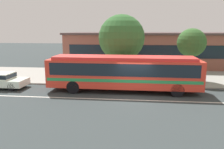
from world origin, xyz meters
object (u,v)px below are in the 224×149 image
object	(u,v)px
pedestrian_walking_along_curb	(109,71)
bus_stop_sign	(185,69)
transit_bus	(124,71)
sedan_behind_bus	(0,79)
pedestrian_waiting_near_sign	(134,72)
pedestrian_standing_by_tree	(162,74)
street_tree_mid_block	(192,43)
street_tree_near_stop	(122,38)

from	to	relation	value
pedestrian_walking_along_curb	bus_stop_sign	bearing A→B (deg)	-10.50
transit_bus	sedan_behind_bus	size ratio (longest dim) A/B	2.71
transit_bus	pedestrian_waiting_near_sign	xyz separation A→B (m)	(0.84, 2.58, -0.54)
pedestrian_standing_by_tree	street_tree_mid_block	xyz separation A→B (m)	(2.81, 2.27, 2.47)
sedan_behind_bus	street_tree_mid_block	xyz separation A→B (m)	(16.44, 4.27, 2.87)
sedan_behind_bus	street_tree_near_stop	world-z (taller)	street_tree_near_stop
pedestrian_waiting_near_sign	street_tree_mid_block	size ratio (longest dim) A/B	0.35
pedestrian_waiting_near_sign	bus_stop_sign	xyz separation A→B (m)	(4.21, -0.86, 0.53)
sedan_behind_bus	street_tree_mid_block	bearing A→B (deg)	14.57
transit_bus	pedestrian_standing_by_tree	size ratio (longest dim) A/B	6.96
bus_stop_sign	street_tree_near_stop	size ratio (longest dim) A/B	0.38
pedestrian_standing_by_tree	street_tree_mid_block	distance (m)	4.38
transit_bus	sedan_behind_bus	xyz separation A→B (m)	(-10.41, -0.06, -0.91)
pedestrian_waiting_near_sign	street_tree_near_stop	size ratio (longest dim) A/B	0.27
pedestrian_waiting_near_sign	pedestrian_walking_along_curb	size ratio (longest dim) A/B	1.01
transit_bus	street_tree_near_stop	size ratio (longest dim) A/B	1.93
pedestrian_waiting_near_sign	bus_stop_sign	distance (m)	4.33
street_tree_near_stop	street_tree_mid_block	distance (m)	6.50
transit_bus	street_tree_near_stop	xyz separation A→B (m)	(-0.45, 4.23, 2.42)
pedestrian_walking_along_curb	street_tree_near_stop	distance (m)	3.41
transit_bus	bus_stop_sign	xyz separation A→B (m)	(5.05, 1.72, -0.01)
pedestrian_walking_along_curb	pedestrian_standing_by_tree	xyz separation A→B (m)	(4.77, -1.01, 0.03)
bus_stop_sign	transit_bus	bearing A→B (deg)	-161.21
bus_stop_sign	pedestrian_walking_along_curb	bearing A→B (deg)	169.50
street_tree_mid_block	pedestrian_walking_along_curb	bearing A→B (deg)	-170.53
bus_stop_sign	street_tree_mid_block	xyz separation A→B (m)	(0.98, 2.49, 1.97)
pedestrian_waiting_near_sign	sedan_behind_bus	bearing A→B (deg)	-166.80
bus_stop_sign	street_tree_mid_block	world-z (taller)	street_tree_mid_block
transit_bus	street_tree_mid_block	distance (m)	7.61
transit_bus	sedan_behind_bus	distance (m)	10.45
transit_bus	bus_stop_sign	distance (m)	5.34
pedestrian_waiting_near_sign	bus_stop_sign	world-z (taller)	bus_stop_sign
transit_bus	pedestrian_standing_by_tree	world-z (taller)	transit_bus
pedestrian_standing_by_tree	street_tree_near_stop	xyz separation A→B (m)	(-3.67, 2.29, 2.93)
sedan_behind_bus	street_tree_mid_block	distance (m)	17.22
transit_bus	pedestrian_walking_along_curb	size ratio (longest dim) A/B	7.16
pedestrian_walking_along_curb	pedestrian_standing_by_tree	distance (m)	4.88
bus_stop_sign	sedan_behind_bus	bearing A→B (deg)	-173.42
transit_bus	street_tree_mid_block	xyz separation A→B (m)	(6.03, 4.21, 1.96)
transit_bus	bus_stop_sign	bearing A→B (deg)	18.79
sedan_behind_bus	street_tree_near_stop	bearing A→B (deg)	23.35
street_tree_near_stop	street_tree_mid_block	bearing A→B (deg)	-0.21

